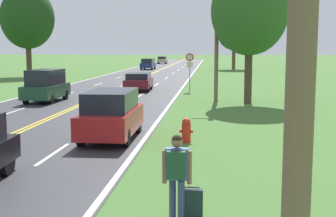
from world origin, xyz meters
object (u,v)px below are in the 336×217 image
Objects in this scene: suitcase at (191,205)px; traffic_sign at (190,62)px; car_dark_green_van_mid_far at (46,85)px; tree_left_verge at (27,18)px; car_maroon_hatchback_receding at (139,81)px; car_dark_blue_suv_distant at (148,64)px; fire_hydrant at (186,130)px; tree_behind_sign at (250,11)px; tree_mid_treeline at (234,30)px; hitchhiker_person at (177,169)px; car_red_van_mid_near at (111,114)px; car_champagne_hatchback_horizon at (162,60)px.

suitcase is 0.24× the size of traffic_sign.
traffic_sign is at bearing -46.39° from car_dark_green_van_mid_far.
tree_left_verge reaches higher than car_maroon_hatchback_receding.
car_maroon_hatchback_receding is at bearing 177.72° from traffic_sign.
tree_left_verge reaches higher than car_dark_blue_suv_distant.
fire_hydrant is 14.51m from car_dark_green_van_mid_far.
suitcase is 19.91m from tree_behind_sign.
traffic_sign is 0.32× the size of tree_mid_treeline.
car_dark_blue_suv_distant is at bearing 10.07° from suitcase.
suitcase is at bearing -151.58° from car_dark_green_van_mid_far.
tree_mid_treeline reaches higher than hitchhiker_person.
car_red_van_mid_near is (-2.69, 0.33, 0.47)m from fire_hydrant.
traffic_sign is (-0.78, 18.84, 1.71)m from fire_hydrant.
fire_hydrant is 55.15m from tree_mid_treeline.
hitchhiker_person is 26.83m from car_maroon_hatchback_receding.
traffic_sign is 18.66m from car_red_van_mid_near.
suitcase is at bearing -87.20° from traffic_sign.
car_champagne_hatchback_horizon is (-4.37, 57.97, 0.04)m from car_maroon_hatchback_receding.
fire_hydrant is 0.10× the size of tree_mid_treeline.
tree_mid_treeline is at bearing 164.34° from car_maroon_hatchback_receding.
car_dark_green_van_mid_far is (-13.12, -43.43, -4.79)m from tree_mid_treeline.
hitchhiker_person is at bearing -93.53° from tree_mid_treeline.
suitcase is 0.09× the size of tree_behind_sign.
car_champagne_hatchback_horizon is (-9.23, 84.36, -0.23)m from hitchhiker_person.
traffic_sign is at bearing -97.68° from tree_mid_treeline.
car_champagne_hatchback_horizon reaches higher than car_maroon_hatchback_receding.
car_dark_blue_suv_distant reaches higher than car_maroon_hatchback_receding.
tree_behind_sign is 2.00× the size of car_maroon_hatchback_receding.
car_maroon_hatchback_receding is at bearing 11.96° from hitchhiker_person.
car_maroon_hatchback_receding is at bearing -28.60° from car_dark_green_van_mid_far.
fire_hydrant is (-0.50, 7.37, 0.12)m from suitcase.
suitcase is 7.39m from fire_hydrant.
tree_left_verge is at bearing 139.54° from traffic_sign.
car_dark_blue_suv_distant is (0.54, 41.27, -0.13)m from car_dark_green_van_mid_far.
hitchhiker_person is at bearing -173.30° from car_champagne_hatchback_horizon.
tree_behind_sign is 11.47m from car_maroon_hatchback_receding.
tree_left_verge reaches higher than hitchhiker_person.
car_dark_blue_suv_distant is (-8.52, 52.59, 0.43)m from fire_hydrant.
traffic_sign is 24.93m from tree_left_verge.
car_maroon_hatchback_receding is (-8.70, -35.74, -5.03)m from tree_mid_treeline.
hitchhiker_person is 0.75m from suitcase.
car_red_van_mid_near is 1.16× the size of car_champagne_hatchback_horizon.
suitcase is 0.17× the size of car_dark_green_van_mid_far.
hitchhiker_person is at bearing -88.26° from fire_hydrant.
hitchhiker_person is at bearing -98.16° from tree_behind_sign.
hitchhiker_person is at bearing 8.46° from car_maroon_hatchback_receding.
traffic_sign reaches higher than suitcase.
car_dark_green_van_mid_far is (-9.06, 11.32, 0.56)m from fire_hydrant.
suitcase is at bearing -86.11° from fire_hydrant.
fire_hydrant is at bearing -172.87° from car_champagne_hatchback_horizon.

